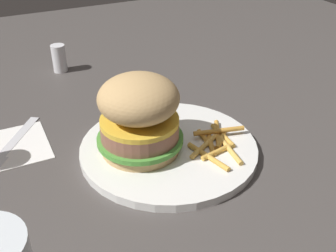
{
  "coord_description": "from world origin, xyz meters",
  "views": [
    {
      "loc": [
        0.23,
        0.43,
        0.34
      ],
      "look_at": [
        0.02,
        -0.0,
        0.04
      ],
      "focal_mm": 43.33,
      "sensor_mm": 36.0,
      "label": 1
    }
  ],
  "objects_px": {
    "napkin": "(9,147)",
    "fork": "(8,146)",
    "salt_shaker": "(59,58)",
    "sandwich": "(139,115)",
    "plate": "(168,147)",
    "fries_pile": "(216,142)"
  },
  "relations": [
    {
      "from": "plate",
      "to": "fork",
      "type": "relative_size",
      "value": 1.67
    },
    {
      "from": "fork",
      "to": "plate",
      "type": "bearing_deg",
      "value": 152.11
    },
    {
      "from": "napkin",
      "to": "plate",
      "type": "bearing_deg",
      "value": 151.72
    },
    {
      "from": "napkin",
      "to": "fork",
      "type": "xyz_separation_m",
      "value": [
        0.0,
        0.0,
        0.0
      ]
    },
    {
      "from": "sandwich",
      "to": "fork",
      "type": "xyz_separation_m",
      "value": [
        0.17,
        -0.1,
        -0.06
      ]
    },
    {
      "from": "salt_shaker",
      "to": "fries_pile",
      "type": "bearing_deg",
      "value": 108.78
    },
    {
      "from": "plate",
      "to": "sandwich",
      "type": "relative_size",
      "value": 2.11
    },
    {
      "from": "fork",
      "to": "sandwich",
      "type": "bearing_deg",
      "value": 148.16
    },
    {
      "from": "sandwich",
      "to": "fork",
      "type": "distance_m",
      "value": 0.2
    },
    {
      "from": "salt_shaker",
      "to": "sandwich",
      "type": "bearing_deg",
      "value": 95.03
    },
    {
      "from": "sandwich",
      "to": "napkin",
      "type": "distance_m",
      "value": 0.21
    },
    {
      "from": "plate",
      "to": "fork",
      "type": "distance_m",
      "value": 0.23
    },
    {
      "from": "plate",
      "to": "fries_pile",
      "type": "bearing_deg",
      "value": 151.85
    },
    {
      "from": "plate",
      "to": "salt_shaker",
      "type": "xyz_separation_m",
      "value": [
        0.07,
        -0.35,
        0.02
      ]
    },
    {
      "from": "sandwich",
      "to": "napkin",
      "type": "bearing_deg",
      "value": -32.3
    },
    {
      "from": "plate",
      "to": "sandwich",
      "type": "xyz_separation_m",
      "value": [
        0.04,
        -0.01,
        0.06
      ]
    },
    {
      "from": "sandwich",
      "to": "fries_pile",
      "type": "distance_m",
      "value": 0.12
    },
    {
      "from": "salt_shaker",
      "to": "fork",
      "type": "bearing_deg",
      "value": 60.76
    },
    {
      "from": "plate",
      "to": "fork",
      "type": "bearing_deg",
      "value": -27.89
    },
    {
      "from": "sandwich",
      "to": "salt_shaker",
      "type": "distance_m",
      "value": 0.35
    },
    {
      "from": "sandwich",
      "to": "salt_shaker",
      "type": "xyz_separation_m",
      "value": [
        0.03,
        -0.34,
        -0.04
      ]
    },
    {
      "from": "sandwich",
      "to": "salt_shaker",
      "type": "height_order",
      "value": "sandwich"
    }
  ]
}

